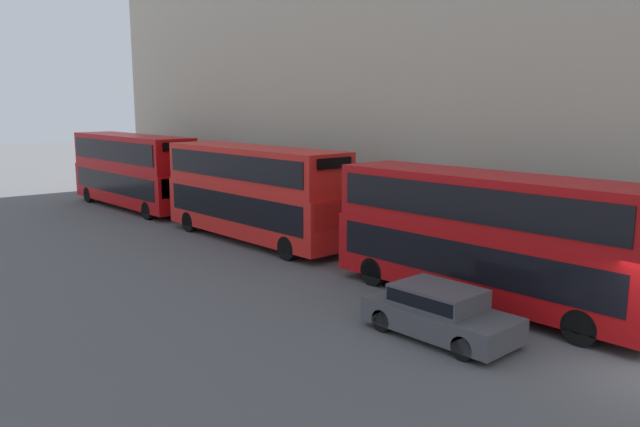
# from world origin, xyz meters

# --- Properties ---
(bus_leading) EXTENTS (2.59, 10.64, 4.15)m
(bus_leading) POSITION_xyz_m (1.60, 5.85, 2.29)
(bus_leading) COLOR #B20C0F
(bus_leading) RESTS_ON ground
(bus_second_in_queue) EXTENTS (2.59, 10.92, 4.35)m
(bus_second_in_queue) POSITION_xyz_m (1.60, 18.20, 2.40)
(bus_second_in_queue) COLOR red
(bus_second_in_queue) RESTS_ON ground
(bus_third_in_queue) EXTENTS (2.59, 11.32, 4.43)m
(bus_third_in_queue) POSITION_xyz_m (1.60, 30.55, 2.44)
(bus_third_in_queue) COLOR #B20C0F
(bus_third_in_queue) RESTS_ON ground
(car_dark_sedan) EXTENTS (1.88, 4.21, 1.40)m
(car_dark_sedan) POSITION_xyz_m (-1.80, 5.02, 0.74)
(car_dark_sedan) COLOR #47474C
(car_dark_sedan) RESTS_ON ground
(pedestrian) EXTENTS (0.36, 0.36, 1.66)m
(pedestrian) POSITION_xyz_m (3.94, 15.50, 0.77)
(pedestrian) COLOR #26262D
(pedestrian) RESTS_ON ground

